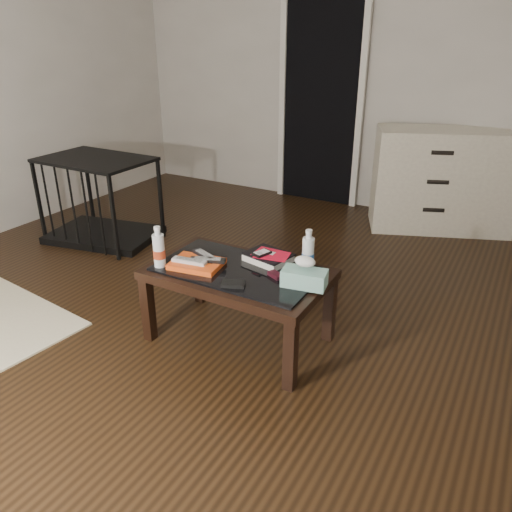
# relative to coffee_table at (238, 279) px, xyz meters

# --- Properties ---
(ground) EXTENTS (5.00, 5.00, 0.00)m
(ground) POSITION_rel_coffee_table_xyz_m (-0.27, 0.24, -0.40)
(ground) COLOR black
(ground) RESTS_ON ground
(room_shell) EXTENTS (5.00, 5.00, 5.00)m
(room_shell) POSITION_rel_coffee_table_xyz_m (-0.27, 0.24, 1.22)
(room_shell) COLOR beige
(room_shell) RESTS_ON ground
(doorway) EXTENTS (0.90, 0.08, 2.07)m
(doorway) POSITION_rel_coffee_table_xyz_m (-0.67, 2.70, 0.63)
(doorway) COLOR black
(doorway) RESTS_ON ground
(coffee_table) EXTENTS (1.00, 0.60, 0.46)m
(coffee_table) POSITION_rel_coffee_table_xyz_m (0.00, 0.00, 0.00)
(coffee_table) COLOR black
(coffee_table) RESTS_ON ground
(dresser) EXTENTS (1.30, 0.90, 0.90)m
(dresser) POSITION_rel_coffee_table_xyz_m (0.64, 2.47, 0.05)
(dresser) COLOR silver
(dresser) RESTS_ON ground
(pet_crate) EXTENTS (1.00, 0.77, 0.71)m
(pet_crate) POSITION_rel_coffee_table_xyz_m (-1.85, 0.76, -0.17)
(pet_crate) COLOR black
(pet_crate) RESTS_ON ground
(magazines) EXTENTS (0.31, 0.25, 0.03)m
(magazines) POSITION_rel_coffee_table_xyz_m (-0.22, -0.09, 0.08)
(magazines) COLOR #E34C15
(magazines) RESTS_ON coffee_table
(remote_silver) EXTENTS (0.21, 0.08, 0.02)m
(remote_silver) POSITION_rel_coffee_table_xyz_m (-0.25, -0.12, 0.11)
(remote_silver) COLOR silver
(remote_silver) RESTS_ON magazines
(remote_black_front) EXTENTS (0.20, 0.12, 0.02)m
(remote_black_front) POSITION_rel_coffee_table_xyz_m (-0.16, -0.06, 0.11)
(remote_black_front) COLOR black
(remote_black_front) RESTS_ON magazines
(remote_black_back) EXTENTS (0.20, 0.12, 0.02)m
(remote_black_back) POSITION_rel_coffee_table_xyz_m (-0.21, -0.01, 0.11)
(remote_black_back) COLOR black
(remote_black_back) RESTS_ON magazines
(textbook) EXTENTS (0.29, 0.25, 0.05)m
(textbook) POSITION_rel_coffee_table_xyz_m (0.10, 0.17, 0.09)
(textbook) COLOR black
(textbook) RESTS_ON coffee_table
(dvd_mailers) EXTENTS (0.19, 0.14, 0.01)m
(dvd_mailers) POSITION_rel_coffee_table_xyz_m (0.11, 0.18, 0.11)
(dvd_mailers) COLOR red
(dvd_mailers) RESTS_ON textbook
(ipod) EXTENTS (0.09, 0.12, 0.02)m
(ipod) POSITION_rel_coffee_table_xyz_m (0.08, 0.14, 0.12)
(ipod) COLOR black
(ipod) RESTS_ON dvd_mailers
(flip_phone) EXTENTS (0.10, 0.08, 0.02)m
(flip_phone) POSITION_rel_coffee_table_xyz_m (0.23, 0.01, 0.08)
(flip_phone) COLOR black
(flip_phone) RESTS_ON coffee_table
(wallet) EXTENTS (0.14, 0.11, 0.02)m
(wallet) POSITION_rel_coffee_table_xyz_m (0.08, -0.19, 0.07)
(wallet) COLOR black
(wallet) RESTS_ON coffee_table
(water_bottle_left) EXTENTS (0.08, 0.08, 0.24)m
(water_bottle_left) POSITION_rel_coffee_table_xyz_m (-0.40, -0.19, 0.18)
(water_bottle_left) COLOR silver
(water_bottle_left) RESTS_ON coffee_table
(water_bottle_right) EXTENTS (0.08, 0.08, 0.24)m
(water_bottle_right) POSITION_rel_coffee_table_xyz_m (0.34, 0.18, 0.18)
(water_bottle_right) COLOR white
(water_bottle_right) RESTS_ON coffee_table
(tissue_box) EXTENTS (0.25, 0.16, 0.09)m
(tissue_box) POSITION_rel_coffee_table_xyz_m (0.41, -0.00, 0.11)
(tissue_box) COLOR teal
(tissue_box) RESTS_ON coffee_table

